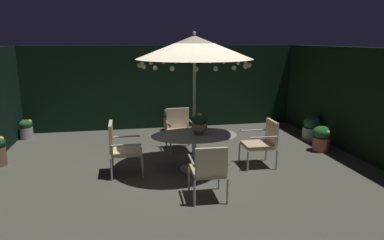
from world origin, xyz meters
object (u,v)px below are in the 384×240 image
at_px(patio_chair_north, 263,140).
at_px(potted_plant_front_corner, 170,119).
at_px(centerpiece_planter, 199,122).
at_px(patio_chair_east, 120,146).
at_px(patio_chair_southeast, 209,168).
at_px(patio_chair_northeast, 179,127).
at_px(potted_plant_right_far, 26,129).
at_px(patio_dining_table, 194,141).
at_px(potted_plant_right_near, 322,138).
at_px(potted_plant_left_far, 312,128).
at_px(patio_umbrella, 194,48).

height_order(patio_chair_north, potted_plant_front_corner, patio_chair_north).
xyz_separation_m(centerpiece_planter, patio_chair_east, (-1.55, 0.00, -0.40)).
relative_size(centerpiece_planter, patio_chair_southeast, 0.46).
height_order(patio_chair_north, patio_chair_northeast, patio_chair_northeast).
bearing_deg(potted_plant_right_far, patio_dining_table, -38.13).
height_order(patio_chair_southeast, potted_plant_right_near, patio_chair_southeast).
distance_m(centerpiece_planter, potted_plant_right_far, 5.09).
xyz_separation_m(centerpiece_planter, potted_plant_left_far, (3.40, 1.64, -0.69)).
bearing_deg(patio_chair_east, potted_plant_right_far, 128.82).
distance_m(patio_dining_table, patio_chair_northeast, 1.44).
xyz_separation_m(patio_chair_northeast, patio_chair_east, (-1.37, -1.43, 0.04)).
relative_size(centerpiece_planter, patio_chair_east, 0.42).
height_order(potted_plant_left_far, potted_plant_right_far, potted_plant_left_far).
relative_size(patio_chair_northeast, potted_plant_right_far, 1.85).
distance_m(patio_dining_table, centerpiece_planter, 0.39).
xyz_separation_m(patio_chair_east, potted_plant_right_far, (-2.46, 3.06, -0.31)).
bearing_deg(patio_umbrella, centerpiece_planter, 2.09).
height_order(centerpiece_planter, patio_chair_southeast, centerpiece_planter).
xyz_separation_m(patio_dining_table, potted_plant_left_far, (3.51, 1.65, -0.31)).
height_order(patio_dining_table, patio_chair_north, patio_chair_north).
bearing_deg(potted_plant_right_far, potted_plant_right_near, -18.98).
height_order(patio_umbrella, potted_plant_front_corner, patio_umbrella).
bearing_deg(centerpiece_planter, patio_chair_northeast, 97.16).
xyz_separation_m(patio_chair_east, potted_plant_front_corner, (1.38, 3.24, -0.26)).
bearing_deg(patio_chair_southeast, patio_chair_north, 43.28).
bearing_deg(potted_plant_front_corner, patio_umbrella, -88.83).
height_order(potted_plant_left_far, potted_plant_front_corner, potted_plant_front_corner).
bearing_deg(patio_umbrella, potted_plant_left_far, 25.15).
relative_size(potted_plant_right_near, potted_plant_right_far, 1.15).
xyz_separation_m(patio_umbrella, potted_plant_front_corner, (-0.07, 3.25, -2.10)).
xyz_separation_m(patio_chair_southeast, potted_plant_left_far, (3.55, 3.08, -0.26)).
xyz_separation_m(patio_chair_north, patio_chair_southeast, (-1.49, -1.40, 0.01)).
relative_size(patio_umbrella, patio_chair_southeast, 2.86).
bearing_deg(patio_umbrella, patio_chair_east, 179.69).
bearing_deg(patio_umbrella, patio_dining_table, -21.69).
relative_size(patio_umbrella, potted_plant_front_corner, 4.35).
distance_m(patio_dining_table, patio_chair_east, 1.44).
relative_size(potted_plant_left_far, potted_plant_front_corner, 0.96).
distance_m(patio_umbrella, patio_chair_east, 2.34).
bearing_deg(potted_plant_front_corner, centerpiece_planter, -87.02).
distance_m(patio_chair_east, potted_plant_right_far, 3.94).
height_order(centerpiece_planter, potted_plant_left_far, centerpiece_planter).
bearing_deg(patio_umbrella, potted_plant_front_corner, 91.17).
height_order(patio_dining_table, patio_chair_east, patio_chair_east).
height_order(patio_chair_northeast, patio_chair_east, patio_chair_east).
relative_size(patio_chair_northeast, potted_plant_right_near, 1.61).
distance_m(patio_umbrella, patio_chair_northeast, 2.37).
height_order(centerpiece_planter, patio_chair_east, centerpiece_planter).
distance_m(patio_chair_northeast, patio_chair_east, 1.98).
xyz_separation_m(patio_chair_north, potted_plant_right_far, (-5.34, 3.10, -0.27)).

